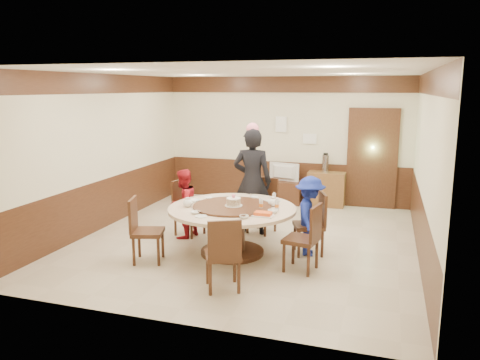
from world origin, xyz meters
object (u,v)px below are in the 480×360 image
(person_red, at_px, (183,204))
(side_cabinet, at_px, (326,189))
(birthday_cake, at_px, (234,202))
(television, at_px, (283,172))
(thermos, at_px, (325,164))
(person_blue, at_px, (310,216))
(tv_stand, at_px, (283,192))
(person_standing, at_px, (252,181))
(banquet_table, at_px, (232,221))
(shrimp_platter, at_px, (263,214))

(person_red, relative_size, side_cabinet, 1.49)
(birthday_cake, relative_size, side_cabinet, 0.33)
(television, distance_m, thermos, 0.96)
(person_blue, bearing_deg, tv_stand, 11.26)
(television, bearing_deg, birthday_cake, 101.79)
(tv_stand, relative_size, thermos, 2.24)
(person_standing, relative_size, side_cabinet, 2.34)
(banquet_table, relative_size, side_cabinet, 2.46)
(shrimp_platter, distance_m, thermos, 3.87)
(person_red, xyz_separation_m, tv_stand, (1.09, 2.94, -0.35))
(person_standing, bearing_deg, tv_stand, -96.28)
(person_standing, distance_m, birthday_cake, 1.18)
(person_blue, distance_m, side_cabinet, 3.16)
(birthday_cake, bearing_deg, side_cabinet, 74.69)
(person_standing, distance_m, person_blue, 1.44)
(person_red, bearing_deg, tv_stand, 175.28)
(shrimp_platter, bearing_deg, person_red, 151.84)
(television, xyz_separation_m, side_cabinet, (0.97, 0.03, -0.33))
(person_blue, bearing_deg, banquet_table, 98.24)
(banquet_table, distance_m, television, 3.47)
(person_standing, distance_m, television, 2.33)
(tv_stand, distance_m, side_cabinet, 0.97)
(person_standing, bearing_deg, banquet_table, 85.17)
(person_blue, height_order, side_cabinet, person_blue)
(person_standing, height_order, side_cabinet, person_standing)
(banquet_table, bearing_deg, person_red, 153.75)
(tv_stand, bearing_deg, banquet_table, -90.56)
(person_standing, height_order, shrimp_platter, person_standing)
(person_red, xyz_separation_m, shrimp_platter, (1.64, -0.88, 0.18))
(tv_stand, distance_m, television, 0.45)
(person_red, distance_m, television, 3.14)
(banquet_table, relative_size, person_red, 1.65)
(banquet_table, bearing_deg, side_cabinet, 74.03)
(person_standing, height_order, television, person_standing)
(banquet_table, relative_size, shrimp_platter, 6.57)
(banquet_table, xyz_separation_m, birthday_cake, (0.03, -0.03, 0.31))
(shrimp_platter, distance_m, side_cabinet, 3.89)
(tv_stand, bearing_deg, person_blue, -70.39)
(shrimp_platter, distance_m, television, 3.86)
(shrimp_platter, xyz_separation_m, tv_stand, (-0.55, 3.82, -0.53))
(birthday_cake, height_order, side_cabinet, birthday_cake)
(television, bearing_deg, thermos, -166.37)
(television, bearing_deg, shrimp_platter, 110.00)
(banquet_table, relative_size, thermos, 5.18)
(birthday_cake, xyz_separation_m, thermos, (0.93, 3.52, 0.10))
(person_standing, relative_size, television, 2.66)
(person_standing, distance_m, tv_stand, 2.42)
(person_blue, height_order, television, person_blue)
(person_blue, height_order, thermos, person_blue)
(birthday_cake, bearing_deg, banquet_table, 136.79)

